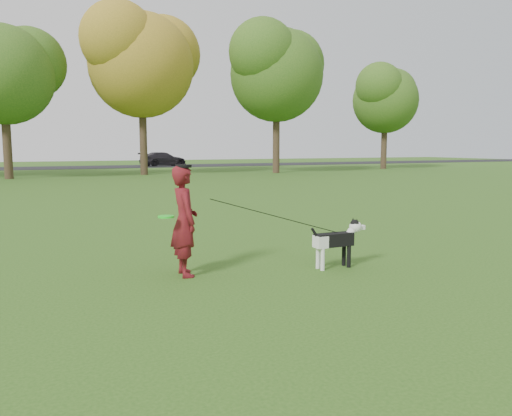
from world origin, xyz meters
name	(u,v)px	position (x,y,z in m)	size (l,w,h in m)	color
ground	(246,275)	(0.00, 0.00, 0.00)	(120.00, 120.00, 0.00)	#285116
road	(66,168)	(0.00, 40.00, 0.01)	(120.00, 7.00, 0.02)	black
man	(184,221)	(-0.82, 0.35, 0.81)	(0.59, 0.39, 1.62)	maroon
dog	(338,238)	(1.49, -0.18, 0.47)	(1.00, 0.20, 0.76)	black
car_right	(163,159)	(8.59, 40.00, 0.67)	(1.81, 4.45, 1.29)	black
man_held_items	(279,217)	(0.59, 0.06, 0.82)	(2.87, 0.65, 1.12)	#1EEE23
tree_row	(50,52)	(-1.43, 26.07, 7.41)	(51.74, 8.86, 12.01)	#38281C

